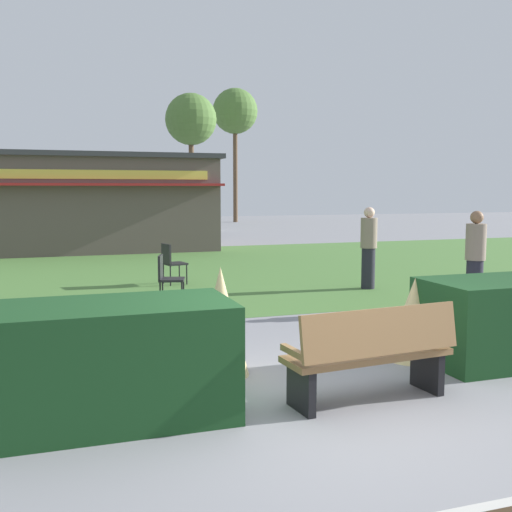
{
  "coord_description": "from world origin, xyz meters",
  "views": [
    {
      "loc": [
        -2.33,
        -4.98,
        2.05
      ],
      "look_at": [
        0.21,
        2.59,
        1.17
      ],
      "focal_mm": 42.5,
      "sensor_mm": 36.0,
      "label": 1
    }
  ],
  "objects": [
    {
      "name": "lawn_patch",
      "position": [
        0.0,
        10.09,
        0.0
      ],
      "size": [
        36.0,
        12.0,
        0.01
      ],
      "primitive_type": "cube",
      "color": "#4C7A38",
      "rests_on": "ground_plane"
    },
    {
      "name": "ornamental_grass_behind_right",
      "position": [
        1.76,
        1.22,
        0.5
      ],
      "size": [
        0.68,
        0.68,
        1.0
      ],
      "primitive_type": "cone",
      "color": "#D1BC7F",
      "rests_on": "ground_plane"
    },
    {
      "name": "hedge_left",
      "position": [
        -1.92,
        0.4,
        0.53
      ],
      "size": [
        2.22,
        1.1,
        1.05
      ],
      "primitive_type": "cube",
      "color": "#19421E",
      "rests_on": "ground_plane"
    },
    {
      "name": "ground_plane",
      "position": [
        0.0,
        0.0,
        0.0
      ],
      "size": [
        80.0,
        80.0,
        0.0
      ],
      "primitive_type": "plane",
      "color": "gray"
    },
    {
      "name": "park_bench",
      "position": [
        0.53,
        0.04,
        0.48
      ],
      "size": [
        1.74,
        0.68,
        0.95
      ],
      "color": "olive",
      "rests_on": "ground_plane"
    },
    {
      "name": "parked_car_west_slot",
      "position": [
        -2.69,
        24.57,
        0.64
      ],
      "size": [
        4.21,
        2.08,
        1.2
      ],
      "color": "silver",
      "rests_on": "ground_plane"
    },
    {
      "name": "food_kiosk",
      "position": [
        -1.6,
        16.75,
        1.62
      ],
      "size": [
        9.38,
        5.24,
        3.22
      ],
      "color": "#594C47",
      "rests_on": "ground_plane"
    },
    {
      "name": "cafe_chair_north",
      "position": [
        0.06,
        7.91,
        0.53
      ],
      "size": [
        0.53,
        0.53,
        0.89
      ],
      "color": "black",
      "rests_on": "ground_plane"
    },
    {
      "name": "tree_right_bg",
      "position": [
        8.64,
        31.78,
        6.82
      ],
      "size": [
        2.8,
        2.8,
        8.3
      ],
      "color": "brown",
      "rests_on": "ground_plane"
    },
    {
      "name": "parked_car_center_slot",
      "position": [
        2.9,
        24.57,
        0.64
      ],
      "size": [
        4.29,
        2.23,
        1.2
      ],
      "color": "#B7BABF",
      "rests_on": "ground_plane"
    },
    {
      "name": "ornamental_grass_behind_left",
      "position": [
        -0.62,
        1.34,
        0.61
      ],
      "size": [
        0.62,
        0.62,
        1.21
      ],
      "primitive_type": "cone",
      "color": "#D1BC7F",
      "rests_on": "ground_plane"
    },
    {
      "name": "cafe_chair_west",
      "position": [
        -0.44,
        5.66,
        0.53
      ],
      "size": [
        0.55,
        0.55,
        0.89
      ],
      "color": "black",
      "rests_on": "ground_plane"
    },
    {
      "name": "tree_left_bg",
      "position": [
        4.98,
        27.96,
        5.8
      ],
      "size": [
        2.8,
        2.8,
        7.26
      ],
      "color": "brown",
      "rests_on": "ground_plane"
    },
    {
      "name": "person_standing",
      "position": [
        3.83,
        6.06,
        0.86
      ],
      "size": [
        0.34,
        0.34,
        1.69
      ],
      "rotation": [
        0.0,
        0.0,
        3.45
      ],
      "color": "#23232D",
      "rests_on": "ground_plane"
    },
    {
      "name": "person_strolling",
      "position": [
        4.5,
        3.57,
        0.86
      ],
      "size": [
        0.34,
        0.34,
        1.69
      ],
      "rotation": [
        0.0,
        0.0,
        5.26
      ],
      "color": "#23232D",
      "rests_on": "ground_plane"
    },
    {
      "name": "hedge_right",
      "position": [
        2.73,
        0.79,
        0.5
      ],
      "size": [
        1.91,
        1.1,
        0.99
      ],
      "primitive_type": "cube",
      "color": "#19421E",
      "rests_on": "ground_plane"
    }
  ]
}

